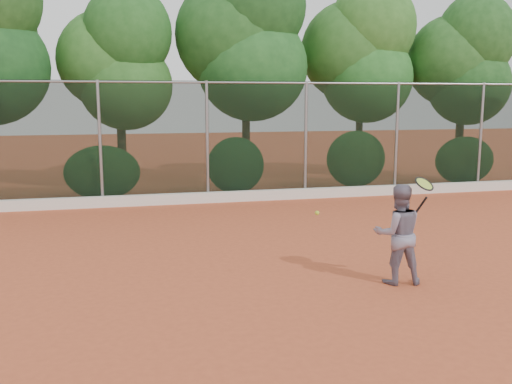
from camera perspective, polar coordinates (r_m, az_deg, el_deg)
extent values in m
plane|color=#BF512D|center=(10.17, 1.34, -7.87)|extent=(80.00, 80.00, 0.00)
cube|color=silver|center=(16.65, -4.72, -0.55)|extent=(24.00, 0.20, 0.30)
imported|color=slate|center=(9.60, 14.01, -4.10)|extent=(0.90, 0.76, 1.65)
cube|color=black|center=(16.62, -4.89, 5.00)|extent=(24.00, 0.01, 3.50)
cylinder|color=gray|center=(16.58, -4.98, 10.87)|extent=(24.00, 0.06, 0.06)
cylinder|color=gray|center=(16.44, -15.32, 4.65)|extent=(0.09, 0.09, 3.50)
cylinder|color=gray|center=(16.62, -4.89, 5.00)|extent=(0.09, 0.09, 3.50)
cylinder|color=gray|center=(17.33, 4.99, 5.18)|extent=(0.09, 0.09, 3.50)
cylinder|color=gray|center=(18.51, 13.87, 5.21)|extent=(0.09, 0.09, 3.50)
cylinder|color=gray|center=(20.07, 21.53, 5.13)|extent=(0.09, 0.09, 3.50)
cylinder|color=#3D2917|center=(18.77, -13.23, 3.60)|extent=(0.28, 0.28, 2.40)
ellipsoid|color=#295D20|center=(18.59, -12.86, 10.36)|extent=(2.90, 2.40, 2.80)
ellipsoid|color=#2B6322|center=(18.92, -14.51, 12.70)|extent=(3.20, 2.70, 3.10)
ellipsoid|color=#1D501B|center=(18.49, -12.71, 15.34)|extent=(2.70, 2.30, 2.90)
cylinder|color=#482D1B|center=(18.90, -1.00, 4.80)|extent=(0.26, 0.26, 3.00)
ellipsoid|color=#2E752C|center=(18.81, -0.35, 12.40)|extent=(3.60, 3.00, 3.50)
ellipsoid|color=#2F6D29|center=(19.07, -2.08, 15.37)|extent=(3.90, 3.20, 3.80)
ellipsoid|color=#255F24|center=(18.93, 0.03, 18.17)|extent=(3.20, 2.70, 3.30)
cylinder|color=#3C2A17|center=(20.39, 10.23, 4.57)|extent=(0.24, 0.24, 2.70)
ellipsoid|color=#226020|center=(20.32, 11.07, 11.16)|extent=(3.20, 2.70, 3.10)
ellipsoid|color=#25561D|center=(20.44, 9.48, 13.73)|extent=(3.50, 2.90, 3.40)
ellipsoid|color=#2B6021|center=(20.40, 11.61, 15.93)|extent=(3.00, 2.50, 3.10)
cylinder|color=#412D19|center=(21.81, 19.61, 4.22)|extent=(0.28, 0.28, 2.50)
ellipsoid|color=#2D6827|center=(21.77, 20.53, 10.09)|extent=(3.00, 2.50, 2.90)
ellipsoid|color=#36722B|center=(21.78, 19.09, 12.28)|extent=(3.30, 2.80, 3.20)
ellipsoid|color=#2F6928|center=(21.84, 21.15, 14.27)|extent=(2.80, 2.40, 3.00)
ellipsoid|color=#2C6526|center=(17.33, -15.12, 1.89)|extent=(2.20, 1.16, 1.60)
ellipsoid|color=#266527|center=(17.66, -2.04, 2.68)|extent=(1.80, 1.04, 1.76)
ellipsoid|color=#36742C|center=(18.86, 9.97, 3.28)|extent=(2.00, 1.10, 1.84)
ellipsoid|color=#306124|center=(20.79, 20.13, 2.99)|extent=(2.16, 1.12, 1.64)
cylinder|color=black|center=(9.55, 16.20, -1.24)|extent=(0.12, 0.21, 0.29)
torus|color=black|center=(9.44, 16.48, 0.78)|extent=(0.41, 0.39, 0.21)
cylinder|color=#AFCE3C|center=(9.44, 16.48, 0.78)|extent=(0.35, 0.32, 0.16)
sphere|color=#B5CD2E|center=(8.83, 6.13, -2.10)|extent=(0.07, 0.07, 0.07)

